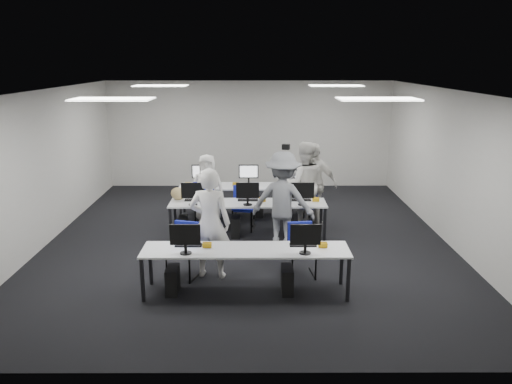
{
  "coord_description": "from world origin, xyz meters",
  "views": [
    {
      "loc": [
        0.14,
        -9.61,
        3.56
      ],
      "look_at": [
        0.17,
        0.01,
        1.0
      ],
      "focal_mm": 35.0,
      "sensor_mm": 36.0,
      "label": 1
    }
  ],
  "objects_px": {
    "chair_6": "(244,211)",
    "student_2": "(207,189)",
    "chair_1": "(301,259)",
    "student_1": "(304,184)",
    "photographer": "(283,201)",
    "student_0": "(210,223)",
    "chair_7": "(296,210)",
    "chair_5": "(202,210)",
    "chair_0": "(184,260)",
    "chair_2": "(205,213)",
    "chair_4": "(305,213)",
    "desk_mid": "(248,205)",
    "student_3": "(312,184)",
    "chair_3": "(244,216)",
    "desk_front": "(246,252)"
  },
  "relations": [
    {
      "from": "chair_0",
      "to": "chair_5",
      "type": "xyz_separation_m",
      "value": [
        0.01,
        2.92,
        0.01
      ]
    },
    {
      "from": "chair_0",
      "to": "chair_2",
      "type": "bearing_deg",
      "value": 103.48
    },
    {
      "from": "chair_2",
      "to": "chair_5",
      "type": "relative_size",
      "value": 1.03
    },
    {
      "from": "chair_2",
      "to": "student_0",
      "type": "distance_m",
      "value": 2.69
    },
    {
      "from": "desk_mid",
      "to": "chair_3",
      "type": "xyz_separation_m",
      "value": [
        -0.09,
        0.47,
        -0.39
      ]
    },
    {
      "from": "desk_mid",
      "to": "chair_5",
      "type": "xyz_separation_m",
      "value": [
        -1.04,
        0.93,
        -0.38
      ]
    },
    {
      "from": "chair_4",
      "to": "student_3",
      "type": "distance_m",
      "value": 0.67
    },
    {
      "from": "chair_2",
      "to": "chair_7",
      "type": "distance_m",
      "value": 2.04
    },
    {
      "from": "chair_4",
      "to": "desk_mid",
      "type": "bearing_deg",
      "value": -134.94
    },
    {
      "from": "chair_0",
      "to": "chair_2",
      "type": "relative_size",
      "value": 0.95
    },
    {
      "from": "chair_5",
      "to": "student_0",
      "type": "height_order",
      "value": "student_0"
    },
    {
      "from": "student_0",
      "to": "student_1",
      "type": "xyz_separation_m",
      "value": [
        1.81,
        2.7,
        -0.0
      ]
    },
    {
      "from": "student_2",
      "to": "student_3",
      "type": "xyz_separation_m",
      "value": [
        2.33,
        -0.08,
        0.14
      ]
    },
    {
      "from": "chair_0",
      "to": "student_0",
      "type": "distance_m",
      "value": 0.79
    },
    {
      "from": "chair_6",
      "to": "chair_7",
      "type": "distance_m",
      "value": 1.16
    },
    {
      "from": "student_0",
      "to": "photographer",
      "type": "bearing_deg",
      "value": -126.36
    },
    {
      "from": "chair_5",
      "to": "student_1",
      "type": "xyz_separation_m",
      "value": [
        2.26,
        -0.19,
        0.64
      ]
    },
    {
      "from": "chair_0",
      "to": "desk_mid",
      "type": "bearing_deg",
      "value": 77.82
    },
    {
      "from": "chair_2",
      "to": "chair_4",
      "type": "height_order",
      "value": "chair_4"
    },
    {
      "from": "chair_1",
      "to": "student_1",
      "type": "xyz_separation_m",
      "value": [
        0.28,
        2.67,
        0.65
      ]
    },
    {
      "from": "chair_1",
      "to": "student_1",
      "type": "relative_size",
      "value": 0.48
    },
    {
      "from": "chair_6",
      "to": "student_2",
      "type": "xyz_separation_m",
      "value": [
        -0.82,
        0.09,
        0.48
      ]
    },
    {
      "from": "student_2",
      "to": "photographer",
      "type": "relative_size",
      "value": 0.82
    },
    {
      "from": "chair_0",
      "to": "chair_1",
      "type": "distance_m",
      "value": 1.99
    },
    {
      "from": "chair_2",
      "to": "student_1",
      "type": "height_order",
      "value": "student_1"
    },
    {
      "from": "chair_0",
      "to": "chair_7",
      "type": "bearing_deg",
      "value": 69.23
    },
    {
      "from": "chair_0",
      "to": "student_1",
      "type": "relative_size",
      "value": 0.49
    },
    {
      "from": "desk_mid",
      "to": "chair_1",
      "type": "height_order",
      "value": "chair_1"
    },
    {
      "from": "student_0",
      "to": "student_3",
      "type": "height_order",
      "value": "student_0"
    },
    {
      "from": "chair_0",
      "to": "chair_6",
      "type": "relative_size",
      "value": 0.99
    },
    {
      "from": "chair_3",
      "to": "student_0",
      "type": "distance_m",
      "value": 2.58
    },
    {
      "from": "chair_1",
      "to": "student_3",
      "type": "bearing_deg",
      "value": 73.62
    },
    {
      "from": "chair_6",
      "to": "student_2",
      "type": "relative_size",
      "value": 0.6
    },
    {
      "from": "photographer",
      "to": "chair_5",
      "type": "bearing_deg",
      "value": -25.66
    },
    {
      "from": "chair_1",
      "to": "chair_4",
      "type": "distance_m",
      "value": 2.57
    },
    {
      "from": "student_0",
      "to": "chair_7",
      "type": "bearing_deg",
      "value": -112.59
    },
    {
      "from": "chair_5",
      "to": "chair_6",
      "type": "distance_m",
      "value": 0.95
    },
    {
      "from": "chair_3",
      "to": "chair_6",
      "type": "height_order",
      "value": "chair_6"
    },
    {
      "from": "student_0",
      "to": "student_1",
      "type": "relative_size",
      "value": 1.01
    },
    {
      "from": "chair_2",
      "to": "chair_5",
      "type": "distance_m",
      "value": 0.32
    },
    {
      "from": "desk_front",
      "to": "photographer",
      "type": "distance_m",
      "value": 2.08
    },
    {
      "from": "student_1",
      "to": "photographer",
      "type": "height_order",
      "value": "photographer"
    },
    {
      "from": "desk_mid",
      "to": "chair_7",
      "type": "distance_m",
      "value": 1.43
    },
    {
      "from": "chair_1",
      "to": "chair_5",
      "type": "relative_size",
      "value": 0.95
    },
    {
      "from": "student_2",
      "to": "chair_4",
      "type": "bearing_deg",
      "value": -3.66
    },
    {
      "from": "chair_3",
      "to": "photographer",
      "type": "distance_m",
      "value": 1.51
    },
    {
      "from": "student_0",
      "to": "student_3",
      "type": "distance_m",
      "value": 3.46
    },
    {
      "from": "photographer",
      "to": "chair_4",
      "type": "bearing_deg",
      "value": -96.87
    },
    {
      "from": "student_2",
      "to": "student_3",
      "type": "height_order",
      "value": "student_3"
    },
    {
      "from": "desk_mid",
      "to": "chair_4",
      "type": "relative_size",
      "value": 3.26
    }
  ]
}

